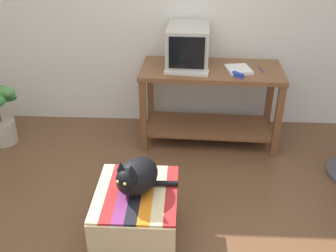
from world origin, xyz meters
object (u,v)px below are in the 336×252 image
Objects in this scene: desk at (210,92)px; book at (239,69)px; tv_monitor at (188,46)px; cat at (136,176)px; ottoman_with_blanket at (137,216)px; stapler at (238,75)px; keyboard at (187,72)px.

desk is 0.36m from book.
tv_monitor is 2.19× the size of book.
book is 0.54× the size of cat.
book is 0.39× the size of ottoman_with_blanket.
book is 0.15m from stapler.
book is at bearing -10.60° from desk.
desk is 1.52m from cat.
book reaches higher than desk.
keyboard is 1.63× the size of book.
ottoman_with_blanket is at bearing -78.43° from cat.
stapler reaches higher than keyboard.
book is 1.69m from ottoman_with_blanket.
book is (0.48, 0.07, 0.00)m from keyboard.
cat is at bearing -96.38° from keyboard.
book reaches higher than cat.
stapler is at bearing 80.52° from cat.
ottoman_with_blanket is 1.40× the size of cat.
keyboard is at bearing 177.64° from book.
tv_monitor is at bearing 157.53° from desk.
stapler is (0.22, -0.21, 0.27)m from desk.
book is at bearing 16.17° from keyboard.
stapler is at bearing -32.43° from tv_monitor.
tv_monitor is at bearing 78.07° from ottoman_with_blanket.
book is 1.59m from cat.
keyboard is at bearing 123.36° from stapler.
cat is at bearing -108.97° from desk.
keyboard is 3.64× the size of stapler.
book is at bearing -16.54° from tv_monitor.
tv_monitor is at bearing 98.27° from stapler.
tv_monitor is at bearing 150.11° from book.
ottoman_with_blanket is at bearing -108.85° from desk.
cat is (-0.32, -1.52, -0.41)m from tv_monitor.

